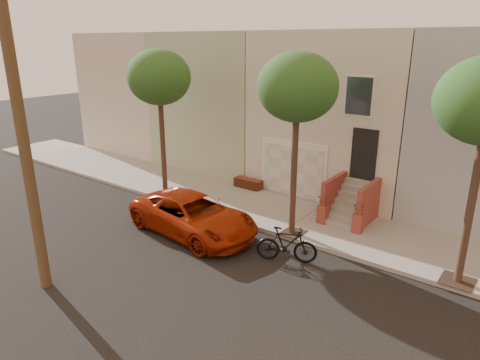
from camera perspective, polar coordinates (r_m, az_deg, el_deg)
The scene contains 7 objects.
ground at distance 13.43m, azimuth -5.61°, elevation -12.08°, with size 90.00×90.00×0.00m, color black.
sidewalk at distance 17.27m, azimuth 6.44°, elevation -4.67°, with size 40.00×3.70×0.15m, color gray.
house_row at distance 21.42m, azimuth 14.92°, elevation 9.24°, with size 33.10×11.70×7.00m.
tree_left at distance 18.33m, azimuth -10.77°, elevation 13.20°, with size 2.70×2.57×6.30m.
tree_mid at distance 14.26m, azimuth 7.67°, elevation 12.02°, with size 2.70×2.57×6.30m.
pickup_truck at distance 15.59m, azimuth -6.29°, elevation -4.68°, with size 2.38×5.16×1.43m, color #921D04.
motorcycle at distance 13.74m, azimuth 6.24°, elevation -8.57°, with size 0.55×1.95×1.17m, color black.
Camera 1 is at (7.96, -8.45, 6.74)m, focal length 31.95 mm.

